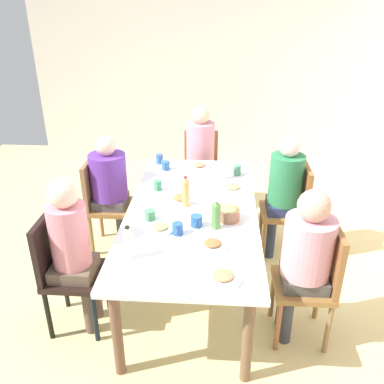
{
  "coord_description": "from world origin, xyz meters",
  "views": [
    {
      "loc": [
        2.86,
        0.19,
        2.27
      ],
      "look_at": [
        0.0,
        0.0,
        0.88
      ],
      "focal_mm": 38.13,
      "sensor_mm": 36.0,
      "label": 1
    }
  ],
  "objects_px": {
    "plate_5": "(160,228)",
    "cup_4": "(158,185)",
    "plate_4": "(232,188)",
    "plate_2": "(223,277)",
    "person_4": "(200,151)",
    "bottle_0": "(186,192)",
    "person_2": "(306,252)",
    "plate_1": "(182,199)",
    "cup_1": "(159,159)",
    "cup_3": "(196,221)",
    "cup_5": "(178,229)",
    "chair_4": "(201,166)",
    "plate_0": "(199,166)",
    "bowl_0": "(229,213)",
    "person_0": "(72,243)",
    "chair_3": "(102,200)",
    "cup_2": "(150,215)",
    "bottle_3": "(216,215)",
    "person_1": "(284,186)",
    "bottle_1": "(128,243)",
    "chair_2": "(315,277)",
    "chair_1": "(292,206)",
    "cup_6": "(166,166)",
    "cup_0": "(237,170)",
    "plate_3": "(212,245)",
    "chair_0": "(63,267)",
    "dining_table": "(192,216)",
    "bottle_2": "(224,169)",
    "person_3": "(110,182)"
  },
  "relations": [
    {
      "from": "plate_5",
      "to": "cup_4",
      "type": "bearing_deg",
      "value": -170.36
    },
    {
      "from": "plate_4",
      "to": "plate_2",
      "type": "bearing_deg",
      "value": -3.69
    },
    {
      "from": "person_4",
      "to": "bottle_0",
      "type": "relative_size",
      "value": 4.73
    },
    {
      "from": "plate_5",
      "to": "cup_4",
      "type": "height_order",
      "value": "cup_4"
    },
    {
      "from": "person_2",
      "to": "cup_4",
      "type": "distance_m",
      "value": 1.42
    },
    {
      "from": "plate_1",
      "to": "cup_1",
      "type": "distance_m",
      "value": 0.85
    },
    {
      "from": "cup_3",
      "to": "cup_5",
      "type": "relative_size",
      "value": 1.08
    },
    {
      "from": "chair_4",
      "to": "plate_0",
      "type": "height_order",
      "value": "chair_4"
    },
    {
      "from": "cup_1",
      "to": "bottle_0",
      "type": "height_order",
      "value": "bottle_0"
    },
    {
      "from": "bowl_0",
      "to": "cup_3",
      "type": "bearing_deg",
      "value": -65.11
    },
    {
      "from": "chair_4",
      "to": "cup_5",
      "type": "relative_size",
      "value": 7.92
    },
    {
      "from": "person_0",
      "to": "bowl_0",
      "type": "distance_m",
      "value": 1.16
    },
    {
      "from": "chair_3",
      "to": "plate_1",
      "type": "relative_size",
      "value": 3.65
    },
    {
      "from": "cup_2",
      "to": "bottle_3",
      "type": "xyz_separation_m",
      "value": [
        0.09,
        0.5,
        0.07
      ]
    },
    {
      "from": "person_2",
      "to": "plate_5",
      "type": "bearing_deg",
      "value": -101.16
    },
    {
      "from": "chair_3",
      "to": "bottle_0",
      "type": "distance_m",
      "value": 1.02
    },
    {
      "from": "person_1",
      "to": "plate_5",
      "type": "relative_size",
      "value": 5.59
    },
    {
      "from": "person_1",
      "to": "cup_4",
      "type": "bearing_deg",
      "value": -79.82
    },
    {
      "from": "bottle_1",
      "to": "bottle_3",
      "type": "xyz_separation_m",
      "value": [
        -0.41,
        0.55,
        -0.0
      ]
    },
    {
      "from": "chair_2",
      "to": "plate_5",
      "type": "relative_size",
      "value": 4.25
    },
    {
      "from": "chair_1",
      "to": "cup_6",
      "type": "bearing_deg",
      "value": -102.24
    },
    {
      "from": "plate_0",
      "to": "cup_6",
      "type": "height_order",
      "value": "cup_6"
    },
    {
      "from": "person_4",
      "to": "cup_0",
      "type": "relative_size",
      "value": 10.88
    },
    {
      "from": "plate_0",
      "to": "plate_3",
      "type": "xyz_separation_m",
      "value": [
        1.4,
        0.16,
        0.0
      ]
    },
    {
      "from": "bottle_1",
      "to": "bottle_3",
      "type": "bearing_deg",
      "value": 126.75
    },
    {
      "from": "plate_3",
      "to": "cup_2",
      "type": "distance_m",
      "value": 0.59
    },
    {
      "from": "cup_0",
      "to": "chair_0",
      "type": "bearing_deg",
      "value": -45.44
    },
    {
      "from": "chair_1",
      "to": "plate_0",
      "type": "bearing_deg",
      "value": -111.39
    },
    {
      "from": "dining_table",
      "to": "chair_0",
      "type": "xyz_separation_m",
      "value": [
        0.53,
        -0.89,
        -0.15
      ]
    },
    {
      "from": "cup_1",
      "to": "cup_6",
      "type": "bearing_deg",
      "value": 27.62
    },
    {
      "from": "person_2",
      "to": "plate_2",
      "type": "distance_m",
      "value": 0.66
    },
    {
      "from": "bowl_0",
      "to": "cup_4",
      "type": "xyz_separation_m",
      "value": [
        -0.48,
        -0.61,
        -0.01
      ]
    },
    {
      "from": "bottle_0",
      "to": "bottle_3",
      "type": "bearing_deg",
      "value": 36.7
    },
    {
      "from": "person_0",
      "to": "bottle_2",
      "type": "distance_m",
      "value": 1.57
    },
    {
      "from": "chair_3",
      "to": "cup_2",
      "type": "height_order",
      "value": "chair_3"
    },
    {
      "from": "person_4",
      "to": "plate_2",
      "type": "xyz_separation_m",
      "value": [
        2.23,
        0.24,
        0.01
      ]
    },
    {
      "from": "person_0",
      "to": "plate_0",
      "type": "bearing_deg",
      "value": 150.0
    },
    {
      "from": "plate_4",
      "to": "cup_2",
      "type": "xyz_separation_m",
      "value": [
        0.58,
        -0.63,
        0.02
      ]
    },
    {
      "from": "person_3",
      "to": "plate_1",
      "type": "bearing_deg",
      "value": 61.47
    },
    {
      "from": "plate_3",
      "to": "cup_0",
      "type": "distance_m",
      "value": 1.26
    },
    {
      "from": "chair_0",
      "to": "chair_2",
      "type": "relative_size",
      "value": 1.0
    },
    {
      "from": "person_4",
      "to": "bottle_2",
      "type": "relative_size",
      "value": 5.9
    },
    {
      "from": "chair_3",
      "to": "plate_0",
      "type": "xyz_separation_m",
      "value": [
        -0.34,
        0.9,
        0.23
      ]
    },
    {
      "from": "plate_3",
      "to": "bowl_0",
      "type": "distance_m",
      "value": 0.39
    },
    {
      "from": "cup_6",
      "to": "person_1",
      "type": "bearing_deg",
      "value": 76.79
    },
    {
      "from": "cup_3",
      "to": "plate_3",
      "type": "bearing_deg",
      "value": 25.24
    },
    {
      "from": "bottle_0",
      "to": "bottle_3",
      "type": "xyz_separation_m",
      "value": [
        0.33,
        0.25,
        -0.01
      ]
    },
    {
      "from": "person_2",
      "to": "person_4",
      "type": "relative_size",
      "value": 0.96
    },
    {
      "from": "person_0",
      "to": "bottle_2",
      "type": "bearing_deg",
      "value": 137.69
    },
    {
      "from": "cup_3",
      "to": "cup_0",
      "type": "bearing_deg",
      "value": 161.56
    }
  ]
}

